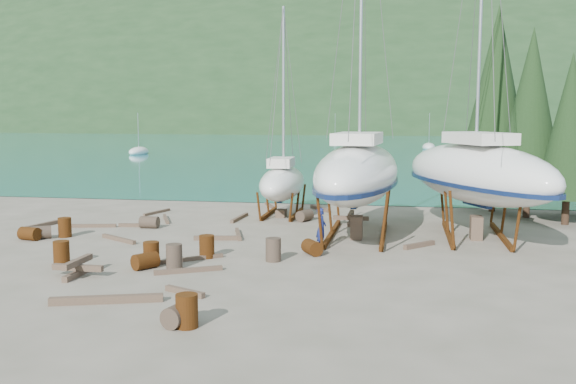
% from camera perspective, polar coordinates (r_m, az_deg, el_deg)
% --- Properties ---
extents(ground, '(600.00, 600.00, 0.00)m').
position_cam_1_polar(ground, '(24.93, -3.87, -5.80)').
color(ground, '#625D4D').
rests_on(ground, ground).
extents(bay_water, '(700.00, 700.00, 0.00)m').
position_cam_1_polar(bay_water, '(338.68, 9.18, 5.88)').
color(bay_water, '#19807D').
rests_on(bay_water, ground).
extents(far_hill, '(800.00, 360.00, 110.00)m').
position_cam_1_polar(far_hill, '(343.68, 9.20, 5.89)').
color(far_hill, '#1B3219').
rests_on(far_hill, ground).
extents(far_house_left, '(6.60, 5.60, 5.60)m').
position_cam_1_polar(far_house_left, '(223.54, -7.06, 6.19)').
color(far_house_left, beige).
rests_on(far_house_left, ground).
extents(far_house_center, '(6.60, 5.60, 5.60)m').
position_cam_1_polar(far_house_center, '(215.17, 3.24, 6.20)').
color(far_house_center, beige).
rests_on(far_house_center, ground).
extents(far_house_right, '(6.60, 5.60, 5.60)m').
position_cam_1_polar(far_house_right, '(214.96, 16.66, 5.93)').
color(far_house_right, beige).
rests_on(far_house_right, ground).
extents(cypress_near_right, '(3.60, 3.60, 10.00)m').
position_cam_1_polar(cypress_near_right, '(36.19, 20.77, 6.96)').
color(cypress_near_right, black).
rests_on(cypress_near_right, ground).
extents(cypress_mid_right, '(3.06, 3.06, 8.50)m').
position_cam_1_polar(cypress_mid_right, '(34.55, 23.77, 5.40)').
color(cypress_mid_right, black).
rests_on(cypress_mid_right, ground).
extents(cypress_back_left, '(4.14, 4.14, 11.50)m').
position_cam_1_polar(cypress_back_left, '(37.95, 18.03, 8.36)').
color(cypress_back_left, black).
rests_on(cypress_back_left, ground).
extents(moored_boat_left, '(2.00, 5.00, 6.05)m').
position_cam_1_polar(moored_boat_left, '(91.12, -13.12, 3.51)').
color(moored_boat_left, white).
rests_on(moored_boat_left, ground).
extents(moored_boat_mid, '(2.00, 5.00, 6.05)m').
position_cam_1_polar(moored_boat_mid, '(103.79, 12.41, 3.92)').
color(moored_boat_mid, white).
rests_on(moored_boat_mid, ground).
extents(moored_boat_far, '(2.00, 5.00, 6.05)m').
position_cam_1_polar(moored_boat_far, '(134.41, 4.20, 4.70)').
color(moored_boat_far, white).
rests_on(moored_boat_far, ground).
extents(large_sailboat_near, '(4.20, 11.65, 18.01)m').
position_cam_1_polar(large_sailboat_near, '(28.76, 6.25, 1.73)').
color(large_sailboat_near, white).
rests_on(large_sailboat_near, ground).
extents(large_sailboat_far, '(7.66, 11.63, 17.85)m').
position_cam_1_polar(large_sailboat_far, '(29.66, 16.43, 1.67)').
color(large_sailboat_far, white).
rests_on(large_sailboat_far, ground).
extents(small_sailboat_shore, '(2.38, 7.03, 11.16)m').
position_cam_1_polar(small_sailboat_shore, '(34.59, -0.51, 0.87)').
color(small_sailboat_shore, white).
rests_on(small_sailboat_shore, ground).
extents(worker, '(0.46, 0.64, 1.66)m').
position_cam_1_polar(worker, '(26.49, 2.98, -3.20)').
color(worker, navy).
rests_on(worker, ground).
extents(drum_1, '(0.78, 0.99, 0.58)m').
position_cam_1_polar(drum_1, '(17.23, -9.69, -10.70)').
color(drum_1, '#2D2823').
rests_on(drum_1, ground).
extents(drum_2, '(0.98, 0.75, 0.58)m').
position_cam_1_polar(drum_2, '(30.30, -21.99, -3.46)').
color(drum_2, '#592F0F').
rests_on(drum_2, ground).
extents(drum_5, '(0.58, 0.58, 0.88)m').
position_cam_1_polar(drum_5, '(24.11, -1.31, -5.15)').
color(drum_5, '#2D2823').
rests_on(drum_5, ground).
extents(drum_6, '(0.96, 1.05, 0.58)m').
position_cam_1_polar(drum_6, '(25.24, 2.15, -4.95)').
color(drum_6, '#592F0F').
rests_on(drum_6, ground).
extents(drum_7, '(0.58, 0.58, 0.88)m').
position_cam_1_polar(drum_7, '(17.00, -8.98, -10.40)').
color(drum_7, '#592F0F').
rests_on(drum_7, ground).
extents(drum_8, '(0.58, 0.58, 0.88)m').
position_cam_1_polar(drum_8, '(30.51, -19.22, -2.98)').
color(drum_8, '#592F0F').
rests_on(drum_8, ground).
extents(drum_9, '(0.89, 0.60, 0.58)m').
position_cam_1_polar(drum_9, '(31.79, -12.22, -2.64)').
color(drum_9, '#2D2823').
rests_on(drum_9, ground).
extents(drum_10, '(0.58, 0.58, 0.88)m').
position_cam_1_polar(drum_10, '(24.98, -19.49, -5.12)').
color(drum_10, '#592F0F').
rests_on(drum_10, ground).
extents(drum_11, '(0.90, 1.04, 0.58)m').
position_cam_1_polar(drum_11, '(33.11, 1.50, -2.11)').
color(drum_11, '#2D2823').
rests_on(drum_11, ground).
extents(drum_12, '(0.97, 1.05, 0.58)m').
position_cam_1_polar(drum_12, '(23.52, -12.56, -6.00)').
color(drum_12, '#592F0F').
rests_on(drum_12, ground).
extents(drum_13, '(0.58, 0.58, 0.88)m').
position_cam_1_polar(drum_13, '(23.94, -12.06, -5.39)').
color(drum_13, '#592F0F').
rests_on(drum_13, ground).
extents(drum_14, '(0.58, 0.58, 0.88)m').
position_cam_1_polar(drum_14, '(24.86, -7.23, -4.84)').
color(drum_14, '#592F0F').
rests_on(drum_14, ground).
extents(drum_15, '(1.05, 0.97, 0.58)m').
position_cam_1_polar(drum_15, '(30.44, -21.14, -3.37)').
color(drum_15, '#2D2823').
rests_on(drum_15, ground).
extents(drum_16, '(0.58, 0.58, 0.88)m').
position_cam_1_polar(drum_16, '(23.37, -10.09, -5.65)').
color(drum_16, '#2D2823').
rests_on(drum_16, ground).
extents(timber_0, '(0.74, 2.27, 0.14)m').
position_cam_1_polar(timber_0, '(36.42, -11.57, -1.77)').
color(timber_0, brown).
rests_on(timber_0, ground).
extents(timber_1, '(1.32, 1.41, 0.19)m').
position_cam_1_polar(timber_1, '(27.22, 11.60, -4.63)').
color(timber_1, brown).
rests_on(timber_1, ground).
extents(timber_2, '(0.72, 2.44, 0.19)m').
position_cam_1_polar(timber_2, '(33.67, -21.04, -2.76)').
color(timber_2, brown).
rests_on(timber_2, ground).
extents(timber_3, '(2.05, 1.72, 0.15)m').
position_cam_1_polar(timber_3, '(24.53, -8.57, -5.89)').
color(timber_3, brown).
rests_on(timber_3, ground).
extents(timber_4, '(1.93, 0.43, 0.17)m').
position_cam_1_polar(timber_4, '(32.28, -13.17, -2.89)').
color(timber_4, brown).
rests_on(timber_4, ground).
extents(timber_5, '(2.18, 1.30, 0.16)m').
position_cam_1_polar(timber_5, '(22.75, -8.83, -6.89)').
color(timber_5, brown).
rests_on(timber_5, ground).
extents(timber_6, '(1.37, 1.73, 0.19)m').
position_cam_1_polar(timber_6, '(36.94, 2.87, -1.48)').
color(timber_6, brown).
rests_on(timber_6, ground).
extents(timber_7, '(1.48, 0.83, 0.17)m').
position_cam_1_polar(timber_7, '(20.09, -9.16, -8.74)').
color(timber_7, brown).
rests_on(timber_7, ground).
extents(timber_8, '(2.06, 0.57, 0.19)m').
position_cam_1_polar(timber_8, '(28.33, -6.30, -4.09)').
color(timber_8, brown).
rests_on(timber_8, ground).
extents(timber_9, '(1.19, 2.33, 0.15)m').
position_cam_1_polar(timber_9, '(38.07, -1.55, -1.26)').
color(timber_9, brown).
rests_on(timber_9, ground).
extents(timber_10, '(0.30, 2.66, 0.16)m').
position_cam_1_polar(timber_10, '(33.80, -4.33, -2.30)').
color(timber_10, brown).
rests_on(timber_10, ground).
extents(timber_11, '(0.92, 2.48, 0.15)m').
position_cam_1_polar(timber_11, '(29.26, -4.44, -3.75)').
color(timber_11, brown).
rests_on(timber_11, ground).
extents(timber_12, '(2.12, 1.45, 0.17)m').
position_cam_1_polar(timber_12, '(28.95, -14.83, -4.06)').
color(timber_12, brown).
rests_on(timber_12, ground).
extents(timber_15, '(1.19, 2.35, 0.15)m').
position_cam_1_polar(timber_15, '(34.00, -10.80, -2.36)').
color(timber_15, brown).
rests_on(timber_15, ground).
extents(timber_16, '(3.16, 1.21, 0.23)m').
position_cam_1_polar(timber_16, '(19.66, -15.82, -9.18)').
color(timber_16, brown).
rests_on(timber_16, ground).
extents(timber_17, '(2.24, 0.66, 0.16)m').
position_cam_1_polar(timber_17, '(32.73, -16.97, -2.89)').
color(timber_17, brown).
rests_on(timber_17, ground).
extents(timber_pile_fore, '(1.80, 1.80, 0.60)m').
position_cam_1_polar(timber_pile_fore, '(23.07, -18.19, -6.41)').
color(timber_pile_fore, brown).
rests_on(timber_pile_fore, ground).
extents(timber_pile_aft, '(1.80, 1.80, 0.60)m').
position_cam_1_polar(timber_pile_aft, '(32.41, 5.60, -2.32)').
color(timber_pile_aft, brown).
rests_on(timber_pile_aft, ground).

